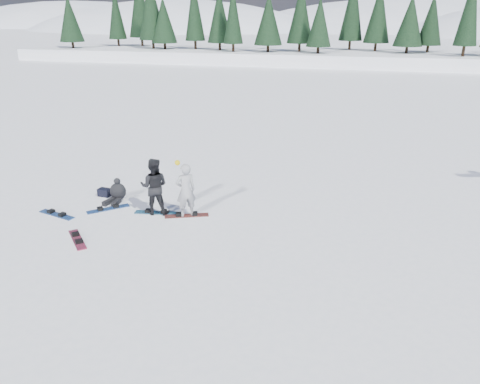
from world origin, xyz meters
name	(u,v)px	position (x,y,z in m)	size (l,w,h in m)	color
ground	(202,242)	(0.00, 0.00, 0.00)	(420.00, 420.00, 0.00)	white
alpine_backdrop	(327,65)	(-11.72, 189.17, -13.97)	(412.50, 227.00, 53.20)	white
snowboarder_woman	(186,190)	(-1.15, 1.70, 0.95)	(0.82, 0.78, 2.04)	#ACACB1
snowboarder_man	(154,186)	(-2.28, 1.66, 1.00)	(0.97, 0.76, 2.00)	black
seated_rider	(117,192)	(-4.15, 2.40, 0.33)	(0.64, 1.03, 0.86)	black
gear_bag	(104,192)	(-4.85, 2.66, 0.15)	(0.45, 0.30, 0.30)	black
snowboard_woman	(187,216)	(-1.15, 1.70, 0.01)	(1.50, 0.28, 0.03)	maroon
snowboard_man	(156,213)	(-2.28, 1.66, 0.01)	(1.50, 0.28, 0.03)	#185C87
snowboard_loose_c	(57,215)	(-5.55, 0.63, 0.01)	(1.50, 0.28, 0.03)	#1A4590
snowboard_loose_b	(77,240)	(-3.77, -0.87, 0.01)	(1.50, 0.28, 0.03)	maroon
snowboard_loose_a	(108,209)	(-4.08, 1.54, 0.01)	(1.50, 0.28, 0.03)	navy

